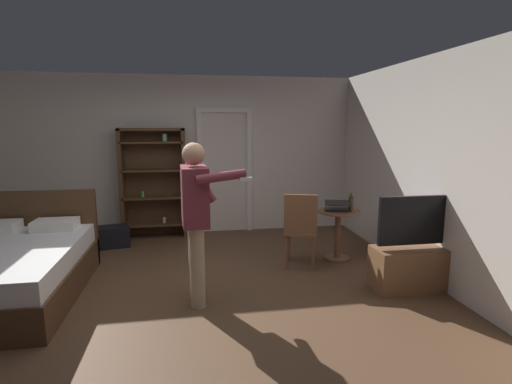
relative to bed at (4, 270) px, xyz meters
name	(u,v)px	position (x,y,z in m)	size (l,w,h in m)	color
ground_plane	(184,297)	(1.90, -0.33, -0.30)	(6.36, 6.36, 0.00)	brown
wall_back	(183,156)	(1.90, 2.37, 1.03)	(6.02, 0.12, 2.66)	silver
wall_right	(439,171)	(4.85, -0.33, 1.03)	(0.12, 5.52, 2.66)	silver
doorway_frame	(225,162)	(2.60, 2.29, 0.92)	(0.93, 0.08, 2.13)	white
bed	(4,270)	(0.00, 0.00, 0.00)	(1.54, 2.08, 1.02)	#4C331E
bookshelf	(154,179)	(1.42, 2.14, 0.67)	(1.05, 0.32, 1.80)	#4C331E
tv_flatscreen	(415,262)	(4.49, -0.54, 0.02)	(0.96, 0.40, 1.09)	brown
side_table	(338,227)	(3.99, 0.56, 0.16)	(0.58, 0.58, 0.70)	brown
laptop	(337,207)	(3.95, 0.52, 0.45)	(0.41, 0.41, 0.15)	black
bottle_on_table	(351,203)	(4.13, 0.48, 0.50)	(0.06, 0.06, 0.25)	#363717
wooden_chair	(301,227)	(3.40, 0.33, 0.24)	(0.53, 0.53, 0.99)	brown
person_blue_shirt	(196,211)	(2.06, -0.46, 0.68)	(0.69, 0.62, 1.68)	tan
suitcase_dark	(114,236)	(0.82, 1.68, -0.14)	(0.45, 0.33, 0.32)	black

